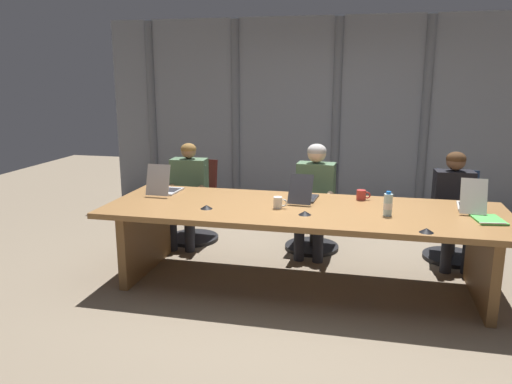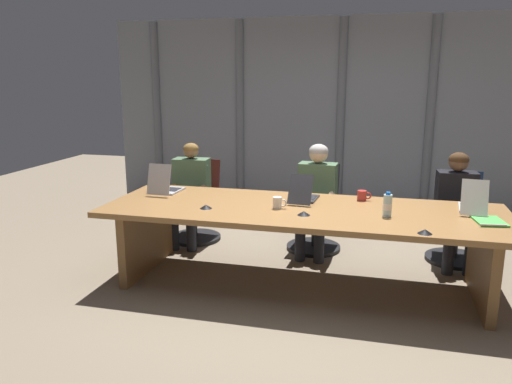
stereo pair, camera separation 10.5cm
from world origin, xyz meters
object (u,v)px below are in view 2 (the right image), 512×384
at_px(spiral_notepad, 489,221).
at_px(conference_mic_left_side, 206,207).
at_px(person_left_mid, 316,192).
at_px(person_left_end, 190,188).
at_px(conference_mic_middle, 304,213).
at_px(person_center, 457,203).
at_px(laptop_left_end, 166,187).
at_px(office_chair_center, 457,228).
at_px(conference_mic_right_side, 425,231).
at_px(coffee_mug_far, 278,203).
at_px(water_bottle_primary, 387,205).
at_px(laptop_center, 472,205).
at_px(coffee_mug_near, 362,195).
at_px(office_chair_left_end, 197,210).
at_px(laptop_left_mid, 304,196).
at_px(office_chair_left_mid, 315,218).

bearing_deg(spiral_notepad, conference_mic_left_side, 175.25).
bearing_deg(person_left_mid, person_left_end, -86.59).
bearing_deg(conference_mic_middle, person_center, 39.28).
height_order(laptop_left_end, person_left_end, person_left_end).
height_order(office_chair_center, conference_mic_right_side, office_chair_center).
xyz_separation_m(person_center, conference_mic_middle, (-1.38, -1.13, 0.10)).
relative_size(person_left_mid, conference_mic_left_side, 10.82).
bearing_deg(spiral_notepad, coffee_mug_far, 171.26).
bearing_deg(water_bottle_primary, laptop_center, 26.15).
bearing_deg(conference_mic_middle, laptop_left_end, 161.95).
relative_size(water_bottle_primary, conference_mic_right_side, 1.92).
height_order(person_left_end, coffee_mug_far, person_left_end).
relative_size(coffee_mug_near, spiral_notepad, 0.40).
relative_size(office_chair_left_end, person_left_end, 0.81).
xyz_separation_m(conference_mic_right_side, spiral_notepad, (0.53, 0.45, -0.01)).
height_order(person_left_end, coffee_mug_near, person_left_end).
relative_size(laptop_left_end, conference_mic_middle, 3.83).
relative_size(person_left_end, conference_mic_left_side, 10.49).
height_order(water_bottle_primary, spiral_notepad, water_bottle_primary).
distance_m(laptop_center, spiral_notepad, 0.35).
distance_m(person_left_mid, water_bottle_primary, 1.25).
bearing_deg(office_chair_left_end, person_left_end, -0.67).
bearing_deg(conference_mic_middle, person_left_end, 142.76).
relative_size(laptop_left_mid, conference_mic_right_side, 4.20).
height_order(office_chair_center, spiral_notepad, office_chair_center).
bearing_deg(office_chair_center, office_chair_left_mid, -84.65).
relative_size(laptop_left_mid, laptop_center, 0.92).
bearing_deg(coffee_mug_far, water_bottle_primary, -1.82).
height_order(laptop_left_end, conference_mic_middle, laptop_left_end).
bearing_deg(person_left_mid, water_bottle_primary, 39.33).
height_order(person_left_end, conference_mic_right_side, person_left_end).
relative_size(water_bottle_primary, conference_mic_middle, 1.92).
bearing_deg(office_chair_left_end, laptop_center, 80.38).
relative_size(office_chair_center, person_left_mid, 0.78).
height_order(office_chair_center, conference_mic_left_side, office_chair_center).
relative_size(laptop_center, office_chair_center, 0.54).
xyz_separation_m(person_left_end, coffee_mug_near, (1.95, -0.48, 0.14)).
height_order(office_chair_left_end, coffee_mug_far, office_chair_left_end).
distance_m(office_chair_left_end, person_center, 2.88).
relative_size(office_chair_center, coffee_mug_far, 7.22).
bearing_deg(conference_mic_middle, water_bottle_primary, 11.30).
bearing_deg(laptop_left_mid, spiral_notepad, -97.55).
bearing_deg(office_chair_left_mid, person_left_end, -77.87).
distance_m(person_left_mid, coffee_mug_near, 0.70).
relative_size(office_chair_center, coffee_mug_near, 6.88).
xyz_separation_m(person_left_end, person_left_mid, (1.45, 0.01, 0.03)).
xyz_separation_m(laptop_left_mid, water_bottle_primary, (0.76, -0.35, 0.04)).
bearing_deg(coffee_mug_far, conference_mic_left_side, -165.33).
relative_size(office_chair_left_end, conference_mic_middle, 8.50).
bearing_deg(coffee_mug_far, laptop_left_mid, 59.81).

